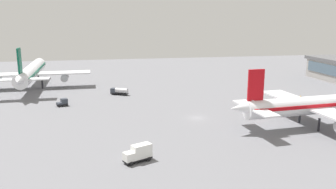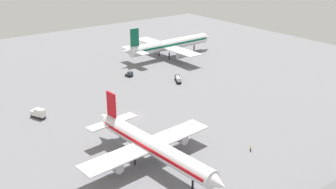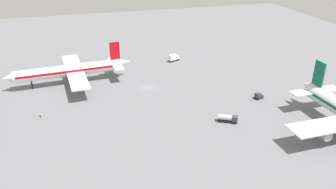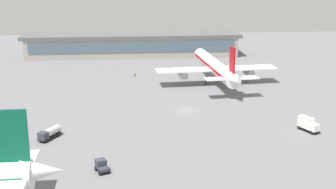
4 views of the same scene
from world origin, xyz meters
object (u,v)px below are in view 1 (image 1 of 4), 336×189
(baggage_tug, at_px, (63,102))
(catering_truck, at_px, (139,153))
(airplane_taxiing, at_px, (31,72))
(airplane_at_gate, at_px, (320,105))
(fuel_truck, at_px, (119,91))
(ground_crew_worker, at_px, (300,98))

(baggage_tug, xyz_separation_m, catering_truck, (-47.57, -18.43, 0.54))
(baggage_tug, bearing_deg, airplane_taxiing, 91.18)
(airplane_taxiing, height_order, baggage_tug, airplane_taxiing)
(airplane_at_gate, xyz_separation_m, catering_truck, (-13.73, 47.51, -3.87))
(airplane_taxiing, bearing_deg, fuel_truck, -122.86)
(airplane_at_gate, bearing_deg, ground_crew_worker, 62.41)
(baggage_tug, height_order, ground_crew_worker, baggage_tug)
(airplane_at_gate, height_order, fuel_truck, airplane_at_gate)
(airplane_at_gate, xyz_separation_m, airplane_taxiing, (66.78, 80.70, 0.72))
(baggage_tug, bearing_deg, fuel_truck, 11.88)
(airplane_at_gate, xyz_separation_m, fuel_truck, (46.56, 47.66, -4.18))
(fuel_truck, bearing_deg, airplane_taxiing, -2.20)
(ground_crew_worker, bearing_deg, fuel_truck, -61.53)
(catering_truck, bearing_deg, airplane_at_gate, 171.18)
(catering_truck, bearing_deg, ground_crew_worker, -170.51)
(airplane_taxiing, relative_size, ground_crew_worker, 33.99)
(airplane_taxiing, relative_size, catering_truck, 9.66)
(airplane_at_gate, bearing_deg, fuel_truck, 130.91)
(airplane_taxiing, distance_m, ground_crew_worker, 100.45)
(airplane_taxiing, distance_m, baggage_tug, 36.46)
(baggage_tug, relative_size, catering_truck, 0.63)
(catering_truck, distance_m, fuel_truck, 60.30)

